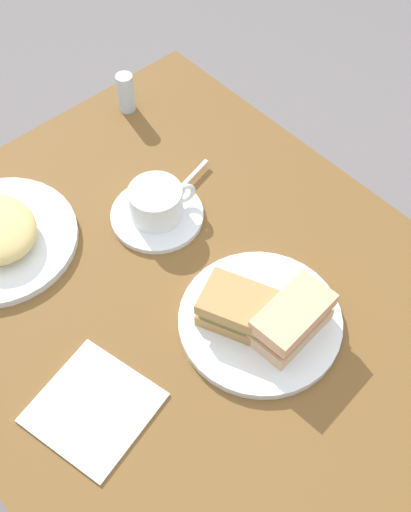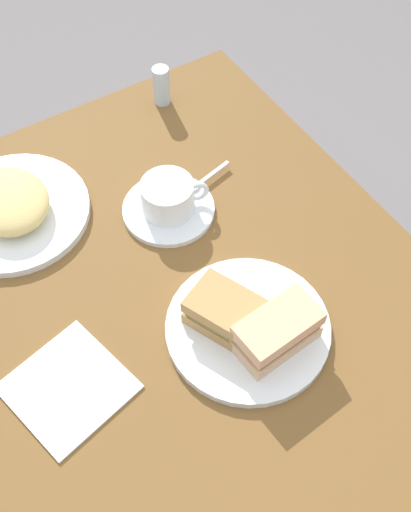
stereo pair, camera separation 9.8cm
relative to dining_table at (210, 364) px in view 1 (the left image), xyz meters
The scene contains 10 objects.
ground_plane 0.62m from the dining_table, ahead, with size 6.00×6.00×0.00m, color slate.
dining_table is the anchor object (origin of this frame).
sandwich_plate 0.18m from the dining_table, 39.23° to the left, with size 0.24×0.24×0.01m, color white.
sandwich_front 0.21m from the dining_table, 31.86° to the left, with size 0.15×0.12×0.05m.
sandwich_back 0.24m from the dining_table, 33.04° to the left, with size 0.07×0.12×0.06m.
coffee_saucer 0.27m from the dining_table, 162.63° to the left, with size 0.16×0.16×0.01m, color white.
coffee_cup 0.29m from the dining_table, 162.22° to the left, with size 0.09×0.11×0.06m.
spoon 0.31m from the dining_table, 147.44° to the left, with size 0.03×0.10×0.01m.
napkin 0.27m from the dining_table, 90.75° to the right, with size 0.15×0.15×0.00m, color white.
salt_shaker 0.53m from the dining_table, 156.80° to the left, with size 0.03×0.03×0.08m, color silver.
Camera 1 is at (0.35, -0.33, 1.61)m, focal length 44.54 mm.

